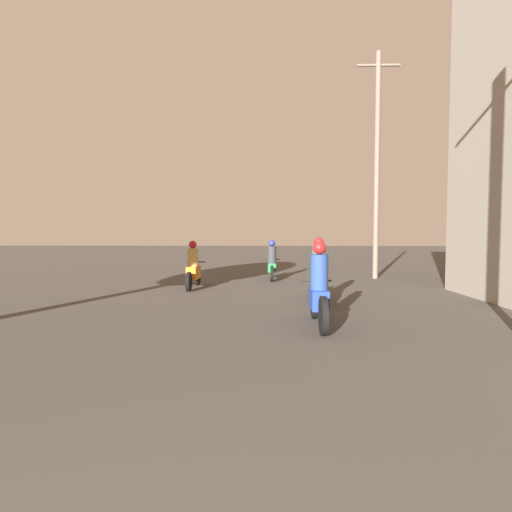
{
  "coord_description": "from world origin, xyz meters",
  "views": [
    {
      "loc": [
        0.64,
        0.49,
        1.67
      ],
      "look_at": [
        0.03,
        18.48,
        0.71
      ],
      "focal_mm": 28.0,
      "sensor_mm": 36.0,
      "label": 1
    }
  ],
  "objects": [
    {
      "name": "motorcycle_silver",
      "position": [
        1.85,
        10.38,
        0.65
      ],
      "size": [
        0.6,
        2.13,
        1.61
      ],
      "rotation": [
        0.0,
        0.0,
        -0.15
      ],
      "color": "black",
      "rests_on": "ground_plane"
    },
    {
      "name": "motorcycle_green",
      "position": [
        0.73,
        15.35,
        0.6
      ],
      "size": [
        0.6,
        2.04,
        1.47
      ],
      "rotation": [
        0.0,
        0.0,
        0.13
      ],
      "color": "black",
      "rests_on": "ground_plane"
    },
    {
      "name": "utility_pole_far",
      "position": [
        4.67,
        15.79,
        4.4
      ],
      "size": [
        1.6,
        0.2,
        8.46
      ],
      "color": "#6B5B4C",
      "rests_on": "ground_plane"
    },
    {
      "name": "motorcycle_orange",
      "position": [
        -1.74,
        12.84,
        0.59
      ],
      "size": [
        0.6,
        2.05,
        1.49
      ],
      "rotation": [
        0.0,
        0.0,
        0.05
      ],
      "color": "black",
      "rests_on": "ground_plane"
    },
    {
      "name": "motorcycle_blue",
      "position": [
        1.53,
        7.73,
        0.63
      ],
      "size": [
        0.6,
        2.0,
        1.56
      ],
      "rotation": [
        0.0,
        0.0,
        -0.14
      ],
      "color": "black",
      "rests_on": "ground_plane"
    }
  ]
}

